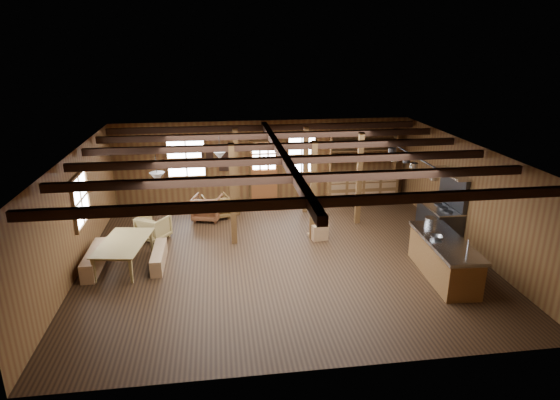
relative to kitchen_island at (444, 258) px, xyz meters
name	(u,v)px	position (x,y,z in m)	size (l,w,h in m)	color
room	(282,205)	(-3.60, 1.64, 0.92)	(10.04, 9.04, 2.84)	black
ceiling_joists	(281,154)	(-3.60, 1.81, 2.20)	(9.80, 8.82, 0.18)	black
timber_posts	(290,181)	(-3.08, 3.72, 0.92)	(3.95, 2.35, 2.80)	#432A13
back_door	(264,176)	(-3.60, 6.09, 0.40)	(1.02, 0.08, 2.15)	brown
window_back_left	(186,158)	(-6.20, 6.10, 1.12)	(1.32, 0.06, 1.32)	white
window_back_right	(302,155)	(-2.30, 6.10, 1.12)	(1.02, 0.06, 1.32)	white
window_left	(80,200)	(-8.56, 2.14, 1.12)	(0.14, 1.24, 1.32)	white
notice_boards	(219,156)	(-5.10, 6.09, 1.16)	(1.08, 0.03, 0.90)	silver
back_counter	(362,182)	(-0.20, 5.84, 0.12)	(2.55, 0.60, 2.45)	brown
pendant_lamps	(191,165)	(-5.85, 2.64, 1.77)	(1.86, 2.36, 0.66)	#2D2D2F
pot_rack	(410,162)	(-0.20, 1.95, 1.83)	(0.35, 3.00, 0.43)	#2D2D2F
kitchen_island	(444,258)	(0.00, 0.00, 0.00)	(1.01, 2.54, 1.20)	brown
step_stool	(319,232)	(-2.43, 2.55, -0.26)	(0.49, 0.35, 0.44)	olive
commercial_range	(441,216)	(1.05, 2.32, 0.14)	(0.79, 1.52, 1.88)	#2D2D2F
dining_table	(126,254)	(-7.50, 1.56, -0.15)	(1.87, 1.04, 0.66)	olive
bench_wall	(95,260)	(-8.25, 1.56, -0.25)	(0.32, 1.69, 0.46)	olive
bench_aisle	(159,257)	(-6.72, 1.56, -0.27)	(0.28, 1.48, 0.41)	olive
armchair_a	(216,206)	(-5.28, 4.69, -0.12)	(0.76, 0.79, 0.72)	brown
armchair_b	(207,208)	(-5.55, 4.54, -0.09)	(0.82, 0.85, 0.77)	brown
armchair_c	(154,227)	(-7.03, 3.20, -0.13)	(0.74, 0.77, 0.70)	#9A7F46
counter_pot	(431,221)	(0.08, 1.00, 0.55)	(0.29, 0.29, 0.18)	#AEB1B5
bowl	(436,237)	(-0.18, 0.12, 0.50)	(0.28, 0.28, 0.07)	silver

